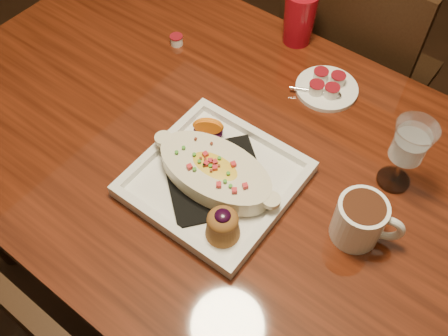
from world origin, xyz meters
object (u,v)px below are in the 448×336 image
Objects in this scene: red_tumbler at (299,18)px; chair_far at (349,74)px; saucer at (326,87)px; table at (230,177)px; goblet at (410,145)px; plate at (215,178)px; coffee_mug at (361,220)px.

chair_far is at bearing 69.41° from red_tumbler.
chair_far is 6.23× the size of saucer.
goblet reaches higher than table.
chair_far is at bearing 91.80° from plate.
goblet is at bearing 123.09° from chair_far.
table is 8.80× the size of goblet.
red_tumbler is at bearing 102.75° from plate.
table is at bearing 107.62° from plate.
saucer is at bearing 101.25° from chair_far.
chair_far reaches higher than saucer.
red_tumbler is (-0.12, 0.49, 0.04)m from plate.
plate is at bearing -140.50° from goblet.
red_tumbler is at bearing 115.36° from coffee_mug.
saucer is (-0.25, 0.30, -0.04)m from coffee_mug.
coffee_mug reaches higher than plate.
plate is at bearing 176.44° from coffee_mug.
table is at bearing 158.87° from coffee_mug.
plate is 0.29m from coffee_mug.
plate is 2.09× the size of saucer.
chair_far is 5.46× the size of goblet.
goblet is (0.00, 0.16, 0.06)m from coffee_mug.
goblet is (0.32, -0.48, 0.36)m from chair_far.
red_tumbler reaches higher than plate.
saucer reaches higher than table.
red_tumbler reaches higher than table.
saucer is at bearing -36.29° from red_tumbler.
plate is (0.03, -0.72, 0.27)m from chair_far.
plate is 0.38m from goblet.
saucer is 1.06× the size of red_tumbler.
chair_far reaches higher than table.
table is 1.61× the size of chair_far.
coffee_mug is at bearing -50.75° from saucer.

